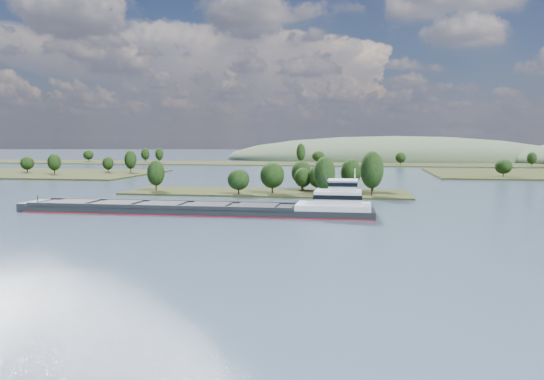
# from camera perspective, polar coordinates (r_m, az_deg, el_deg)

# --- Properties ---
(ground) EXTENTS (1800.00, 1800.00, 0.00)m
(ground) POSITION_cam_1_polar(r_m,az_deg,el_deg) (130.23, -5.42, -2.97)
(ground) COLOR #324657
(ground) RESTS_ON ground
(tree_island) EXTENTS (100.00, 30.57, 15.84)m
(tree_island) POSITION_cam_1_polar(r_m,az_deg,el_deg) (185.73, 1.80, 0.83)
(tree_island) COLOR #252C13
(tree_island) RESTS_ON ground
(back_shoreline) EXTENTS (900.00, 60.00, 16.71)m
(back_shoreline) POSITION_cam_1_polar(r_m,az_deg,el_deg) (405.37, 6.09, 2.84)
(back_shoreline) COLOR #252C13
(back_shoreline) RESTS_ON ground
(hill_west) EXTENTS (320.00, 160.00, 44.00)m
(hill_west) POSITION_cam_1_polar(r_m,az_deg,el_deg) (505.19, 12.90, 3.19)
(hill_west) COLOR #3D4F36
(hill_west) RESTS_ON ground
(cargo_barge) EXTENTS (93.54, 12.48, 12.63)m
(cargo_barge) POSITION_cam_1_polar(r_m,az_deg,el_deg) (136.85, -5.85, -1.89)
(cargo_barge) COLOR black
(cargo_barge) RESTS_ON ground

